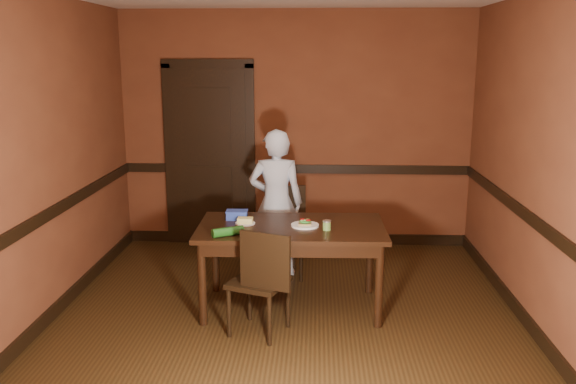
# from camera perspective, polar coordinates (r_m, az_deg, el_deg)

# --- Properties ---
(floor) EXTENTS (4.00, 4.50, 0.01)m
(floor) POSITION_cam_1_polar(r_m,az_deg,el_deg) (5.22, -0.19, -12.18)
(floor) COLOR black
(floor) RESTS_ON ground
(wall_back) EXTENTS (4.00, 0.02, 2.70)m
(wall_back) POSITION_cam_1_polar(r_m,az_deg,el_deg) (7.03, 0.74, 5.80)
(wall_back) COLOR brown
(wall_back) RESTS_ON ground
(wall_front) EXTENTS (4.00, 0.02, 2.70)m
(wall_front) POSITION_cam_1_polar(r_m,az_deg,el_deg) (2.63, -2.71, -6.12)
(wall_front) COLOR brown
(wall_front) RESTS_ON ground
(wall_left) EXTENTS (0.02, 4.50, 2.70)m
(wall_left) POSITION_cam_1_polar(r_m,az_deg,el_deg) (5.30, -22.36, 2.56)
(wall_left) COLOR brown
(wall_left) RESTS_ON ground
(wall_right) EXTENTS (0.02, 4.50, 2.70)m
(wall_right) POSITION_cam_1_polar(r_m,az_deg,el_deg) (5.12, 22.80, 2.18)
(wall_right) COLOR brown
(wall_right) RESTS_ON ground
(dado_back) EXTENTS (4.00, 0.03, 0.10)m
(dado_back) POSITION_cam_1_polar(r_m,az_deg,el_deg) (7.09, 0.73, 2.18)
(dado_back) COLOR black
(dado_back) RESTS_ON ground
(dado_left) EXTENTS (0.03, 4.50, 0.10)m
(dado_left) POSITION_cam_1_polar(r_m,az_deg,el_deg) (5.39, -21.81, -2.16)
(dado_left) COLOR black
(dado_left) RESTS_ON ground
(dado_right) EXTENTS (0.03, 4.50, 0.10)m
(dado_right) POSITION_cam_1_polar(r_m,az_deg,el_deg) (5.20, 22.22, -2.69)
(dado_right) COLOR black
(dado_right) RESTS_ON ground
(baseboard_back) EXTENTS (4.00, 0.03, 0.12)m
(baseboard_back) POSITION_cam_1_polar(r_m,az_deg,el_deg) (7.29, 0.71, -4.33)
(baseboard_back) COLOR black
(baseboard_back) RESTS_ON ground
(baseboard_left) EXTENTS (0.03, 4.50, 0.12)m
(baseboard_left) POSITION_cam_1_polar(r_m,az_deg,el_deg) (5.65, -21.10, -10.43)
(baseboard_left) COLOR black
(baseboard_left) RESTS_ON ground
(baseboard_right) EXTENTS (0.03, 4.50, 0.12)m
(baseboard_right) POSITION_cam_1_polar(r_m,az_deg,el_deg) (5.47, 21.48, -11.20)
(baseboard_right) COLOR black
(baseboard_right) RESTS_ON ground
(door) EXTENTS (1.05, 0.07, 2.20)m
(door) POSITION_cam_1_polar(r_m,az_deg,el_deg) (7.14, -7.34, 3.71)
(door) COLOR black
(door) RESTS_ON ground
(dining_table) EXTENTS (1.63, 0.94, 0.75)m
(dining_table) POSITION_cam_1_polar(r_m,az_deg,el_deg) (5.38, 0.31, -7.04)
(dining_table) COLOR black
(dining_table) RESTS_ON floor
(chair_far) EXTENTS (0.50, 0.50, 0.90)m
(chair_far) POSITION_cam_1_polar(r_m,az_deg,el_deg) (6.10, -0.75, -3.93)
(chair_far) COLOR black
(chair_far) RESTS_ON floor
(chair_near) EXTENTS (0.54, 0.54, 0.89)m
(chair_near) POSITION_cam_1_polar(r_m,az_deg,el_deg) (4.91, -2.76, -8.23)
(chair_near) COLOR black
(chair_near) RESTS_ON floor
(person) EXTENTS (0.55, 0.36, 1.49)m
(person) POSITION_cam_1_polar(r_m,az_deg,el_deg) (6.11, -1.12, -1.03)
(person) COLOR silver
(person) RESTS_ON floor
(sandwich_plate) EXTENTS (0.24, 0.24, 0.06)m
(sandwich_plate) POSITION_cam_1_polar(r_m,az_deg,el_deg) (5.25, 1.60, -3.03)
(sandwich_plate) COLOR white
(sandwich_plate) RESTS_ON dining_table
(sauce_jar) EXTENTS (0.07, 0.07, 0.08)m
(sauce_jar) POSITION_cam_1_polar(r_m,az_deg,el_deg) (5.14, 3.65, -3.12)
(sauce_jar) COLOR olive
(sauce_jar) RESTS_ON dining_table
(cheese_saucer) EXTENTS (0.18, 0.18, 0.05)m
(cheese_saucer) POSITION_cam_1_polar(r_m,az_deg,el_deg) (5.33, -4.03, -2.77)
(cheese_saucer) COLOR white
(cheese_saucer) RESTS_ON dining_table
(food_tub) EXTENTS (0.20, 0.14, 0.08)m
(food_tub) POSITION_cam_1_polar(r_m,az_deg,el_deg) (5.48, -4.80, -2.14)
(food_tub) COLOR #2F4AB6
(food_tub) RESTS_ON dining_table
(wrapped_veg) EXTENTS (0.27, 0.19, 0.07)m
(wrapped_veg) POSITION_cam_1_polar(r_m,az_deg,el_deg) (4.99, -5.65, -3.71)
(wrapped_veg) COLOR #184D16
(wrapped_veg) RESTS_ON dining_table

